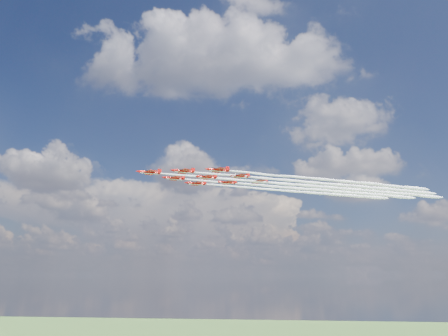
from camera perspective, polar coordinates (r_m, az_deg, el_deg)
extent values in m
cylinder|color=#BE0C0A|center=(160.42, -9.70, -0.56)|extent=(6.52, 4.22, 0.95)
cone|color=#BE0C0A|center=(159.63, -11.22, -0.43)|extent=(1.98, 1.68, 0.95)
cone|color=#BE0C0A|center=(161.27, -8.28, -0.69)|extent=(1.56, 1.39, 0.87)
ellipsoid|color=black|center=(160.18, -10.30, -0.37)|extent=(1.96, 1.57, 0.62)
cube|color=#BE0C0A|center=(160.50, -9.54, -0.59)|extent=(6.32, 8.32, 0.12)
cube|color=#BE0C0A|center=(161.14, -8.49, -0.67)|extent=(2.58, 3.32, 0.10)
cube|color=#BE0C0A|center=(161.35, -8.42, -0.40)|extent=(1.27, 0.78, 1.56)
cube|color=silver|center=(160.32, -9.70, -0.71)|extent=(6.06, 3.85, 0.10)
cylinder|color=#BE0C0A|center=(157.03, -5.32, -0.41)|extent=(6.52, 4.22, 0.95)
cone|color=#BE0C0A|center=(155.92, -6.85, -0.28)|extent=(1.98, 1.68, 0.95)
cone|color=#BE0C0A|center=(158.18, -3.91, -0.54)|extent=(1.56, 1.39, 0.87)
ellipsoid|color=black|center=(156.67, -5.93, -0.22)|extent=(1.96, 1.57, 0.62)
cube|color=#BE0C0A|center=(157.14, -5.17, -0.44)|extent=(6.32, 8.32, 0.12)
cube|color=#BE0C0A|center=(158.00, -4.12, -0.52)|extent=(2.58, 3.32, 0.10)
cube|color=#BE0C0A|center=(158.23, -4.05, -0.25)|extent=(1.27, 0.78, 1.56)
cube|color=silver|center=(156.93, -5.33, -0.57)|extent=(6.06, 3.85, 0.10)
cylinder|color=#BE0C0A|center=(168.80, -6.52, -1.33)|extent=(6.52, 4.22, 0.95)
cone|color=#BE0C0A|center=(167.77, -7.95, -1.21)|extent=(1.98, 1.68, 0.95)
cone|color=#BE0C0A|center=(169.87, -5.19, -1.45)|extent=(1.56, 1.39, 0.87)
ellipsoid|color=black|center=(168.46, -7.09, -1.16)|extent=(1.96, 1.57, 0.62)
cube|color=#BE0C0A|center=(168.90, -6.38, -1.36)|extent=(6.32, 8.32, 0.12)
cube|color=#BE0C0A|center=(169.70, -5.39, -1.43)|extent=(2.58, 3.32, 0.10)
cube|color=#BE0C0A|center=(169.92, -5.33, -1.18)|extent=(1.27, 0.78, 1.56)
cube|color=silver|center=(168.71, -6.52, -1.48)|extent=(6.06, 3.85, 0.10)
cylinder|color=#BE0C0A|center=(154.60, -0.79, -0.26)|extent=(6.52, 4.22, 0.95)
cone|color=#BE0C0A|center=(153.16, -2.30, -0.12)|extent=(1.98, 1.68, 0.95)
cone|color=#BE0C0A|center=(156.05, 0.61, -0.39)|extent=(1.56, 1.39, 0.87)
ellipsoid|color=black|center=(154.10, -1.39, -0.06)|extent=(1.96, 1.57, 0.62)
cube|color=#BE0C0A|center=(154.74, -0.64, -0.29)|extent=(6.32, 8.32, 0.12)
cube|color=#BE0C0A|center=(155.82, 0.41, -0.37)|extent=(2.58, 3.32, 0.10)
cube|color=#BE0C0A|center=(156.07, 0.47, -0.10)|extent=(1.27, 0.78, 1.56)
cube|color=silver|center=(154.50, -0.79, -0.41)|extent=(6.06, 3.85, 0.10)
cylinder|color=#BE0C0A|center=(166.07, -2.32, -1.21)|extent=(6.52, 4.22, 0.95)
cone|color=#BE0C0A|center=(164.73, -3.74, -1.08)|extent=(1.98, 1.68, 0.95)
cone|color=#BE0C0A|center=(167.42, -1.00, -1.32)|extent=(1.56, 1.39, 0.87)
ellipsoid|color=black|center=(165.61, -2.88, -1.02)|extent=(1.96, 1.57, 0.62)
cube|color=#BE0C0A|center=(166.20, -2.18, -1.23)|extent=(6.32, 8.32, 0.12)
cube|color=#BE0C0A|center=(167.21, -1.20, -1.30)|extent=(2.58, 3.32, 0.10)
cube|color=#BE0C0A|center=(167.44, -1.14, -1.05)|extent=(1.27, 0.78, 1.56)
cube|color=silver|center=(165.97, -2.32, -1.35)|extent=(6.06, 3.85, 0.10)
cylinder|color=#BE0C0A|center=(177.68, -3.65, -2.03)|extent=(6.52, 4.22, 0.95)
cone|color=#BE0C0A|center=(176.43, -4.99, -1.92)|extent=(1.98, 1.68, 0.95)
cone|color=#BE0C0A|center=(178.94, -2.41, -2.13)|extent=(1.56, 1.39, 0.87)
ellipsoid|color=black|center=(177.25, -4.18, -1.86)|extent=(1.96, 1.57, 0.62)
cube|color=#BE0C0A|center=(177.80, -3.52, -2.05)|extent=(6.32, 8.32, 0.12)
cube|color=#BE0C0A|center=(178.75, -2.59, -2.11)|extent=(2.58, 3.32, 0.10)
cube|color=#BE0C0A|center=(178.96, -2.54, -1.87)|extent=(1.27, 0.78, 1.56)
cube|color=silver|center=(177.59, -3.65, -2.17)|extent=(6.06, 3.85, 0.10)
cylinder|color=#BE0C0A|center=(164.25, 2.00, -1.07)|extent=(6.52, 4.22, 0.95)
cone|color=#BE0C0A|center=(162.61, 0.60, -0.94)|extent=(1.98, 1.68, 0.95)
cone|color=#BE0C0A|center=(165.88, 3.29, -1.18)|extent=(1.56, 1.39, 0.87)
ellipsoid|color=black|center=(163.67, 1.44, -0.88)|extent=(1.96, 1.57, 0.62)
cube|color=#BE0C0A|center=(164.41, 2.14, -1.09)|extent=(6.32, 8.32, 0.12)
cube|color=#BE0C0A|center=(165.64, 3.10, -1.16)|extent=(2.58, 3.32, 0.10)
cube|color=#BE0C0A|center=(165.88, 3.15, -0.90)|extent=(1.27, 0.78, 1.56)
cube|color=silver|center=(164.16, 2.00, -1.21)|extent=(6.06, 3.85, 0.10)
cylinder|color=#BE0C0A|center=(175.54, 0.37, -1.91)|extent=(6.52, 4.22, 0.95)
cone|color=#BE0C0A|center=(174.00, -0.96, -1.80)|extent=(1.98, 1.68, 0.95)
cone|color=#BE0C0A|center=(177.06, 1.60, -2.01)|extent=(1.56, 1.39, 0.87)
ellipsoid|color=black|center=(174.99, -0.16, -1.74)|extent=(1.96, 1.57, 0.62)
cube|color=#BE0C0A|center=(175.69, 0.50, -1.93)|extent=(6.32, 8.32, 0.12)
cube|color=#BE0C0A|center=(176.83, 1.41, -2.00)|extent=(2.58, 3.32, 0.10)
cube|color=#BE0C0A|center=(177.06, 1.46, -1.75)|extent=(1.27, 0.78, 1.56)
cube|color=silver|center=(175.45, 0.37, -2.05)|extent=(6.06, 3.85, 0.10)
cylinder|color=#BE0C0A|center=(174.28, 4.47, -1.78)|extent=(6.52, 4.22, 0.95)
cone|color=#BE0C0A|center=(172.46, 3.17, -1.67)|extent=(1.98, 1.68, 0.95)
cone|color=#BE0C0A|center=(176.07, 5.67, -1.88)|extent=(1.56, 1.39, 0.87)
ellipsoid|color=black|center=(173.62, 3.95, -1.61)|extent=(1.96, 1.57, 0.62)
cube|color=#BE0C0A|center=(174.46, 4.60, -1.80)|extent=(6.32, 8.32, 0.12)
cube|color=#BE0C0A|center=(175.80, 5.49, -1.86)|extent=(2.58, 3.32, 0.10)
cube|color=#BE0C0A|center=(176.04, 5.53, -1.62)|extent=(1.27, 0.78, 1.56)
cube|color=silver|center=(174.19, 4.47, -1.92)|extent=(6.06, 3.85, 0.10)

